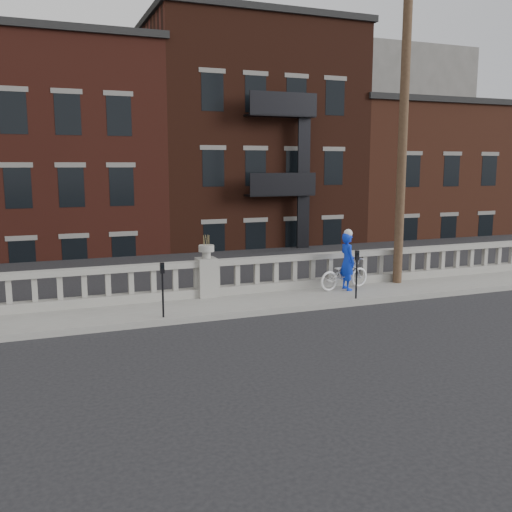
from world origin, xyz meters
The scene contains 10 objects.
ground centered at (0.00, 0.00, 0.00)m, with size 120.00×120.00×0.00m, color black.
sidewalk centered at (0.00, 3.00, 0.07)m, with size 32.00×2.20×0.15m, color gray.
balustrade centered at (0.00, 3.95, 0.64)m, with size 28.00×0.34×1.03m.
planter_pedestal centered at (0.00, 3.95, 0.83)m, with size 0.55×0.55×1.76m.
lower_level centered at (0.56, 23.04, 2.63)m, with size 80.00×44.00×20.80m.
utility_pole centered at (6.20, 3.60, 5.24)m, with size 1.60×0.28×10.00m.
parking_meter_b centered at (-1.65, 2.15, 1.00)m, with size 0.10×0.09×1.36m.
parking_meter_c centered at (3.81, 2.15, 1.00)m, with size 0.10×0.09×1.36m.
bicycle centered at (4.14, 3.39, 0.61)m, with size 0.62×1.76×0.93m, color silver.
cyclist centered at (4.16, 3.26, 1.01)m, with size 0.63×0.41×1.72m, color #0D2FD1.
Camera 1 is at (-4.47, -11.35, 3.86)m, focal length 40.00 mm.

